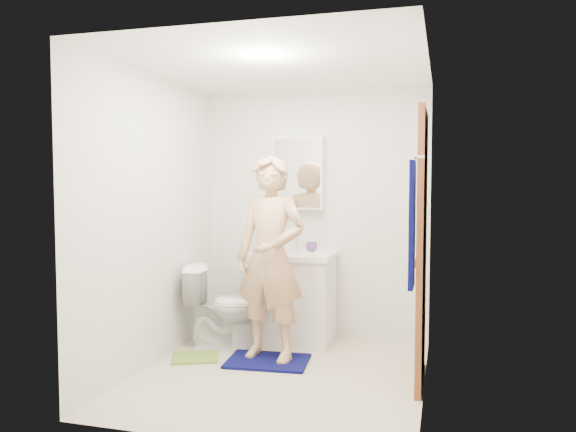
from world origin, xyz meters
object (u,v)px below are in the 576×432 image
Objects in this scene: soap_dispenser at (267,243)px; toothbrush_cup at (312,247)px; vanity_cabinet at (292,300)px; man at (271,258)px; toilet at (227,306)px; towel at (412,224)px; medicine_cabinet at (298,173)px.

soap_dispenser reaches higher than toothbrush_cup.
man is at bearing -92.40° from vanity_cabinet.
soap_dispenser is (0.30, 0.26, 0.56)m from toilet.
toilet is (-0.53, -0.33, -0.02)m from vanity_cabinet.
toilet is at bearing 146.00° from towel.
medicine_cabinet reaches higher than soap_dispenser.
toilet is 0.75m from man.
towel is 7.34× the size of toothbrush_cup.
man is at bearing 143.72° from towel.
toilet is at bearing -133.24° from medicine_cabinet.
toothbrush_cup is (0.38, 0.21, -0.05)m from soap_dispenser.
medicine_cabinet reaches higher than towel.
medicine_cabinet reaches higher than vanity_cabinet.
medicine_cabinet is at bearing 52.75° from soap_dispenser.
man reaches higher than vanity_cabinet.
toilet is (-0.53, -0.56, -1.22)m from medicine_cabinet.
towel reaches higher than soap_dispenser.
medicine_cabinet is at bearing -56.93° from toilet.
medicine_cabinet is at bearing 150.62° from toothbrush_cup.
toothbrush_cup is at bearing 28.87° from soap_dispenser.
vanity_cabinet is at bearing 128.47° from towel.
medicine_cabinet reaches higher than toilet.
medicine_cabinet is 1.10m from man.
soap_dispenser is at bearing -162.46° from vanity_cabinet.
towel is (1.18, -1.48, 0.85)m from vanity_cabinet.
toothbrush_cup is 0.76m from man.
vanity_cabinet is at bearing -138.18° from toothbrush_cup.
medicine_cabinet is 0.92× the size of toilet.
towel is 2.23m from toilet.
soap_dispenser is at bearing 134.83° from towel.
towel is at bearing -51.53° from vanity_cabinet.
man reaches higher than toilet.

